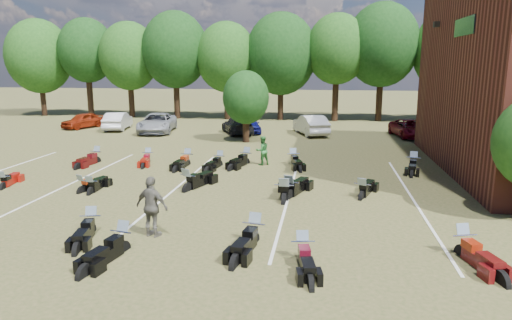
% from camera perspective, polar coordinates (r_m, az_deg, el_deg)
% --- Properties ---
extents(ground, '(160.00, 160.00, 0.00)m').
position_cam_1_polar(ground, '(16.72, -3.52, -6.81)').
color(ground, brown).
rests_on(ground, ground).
extents(car_0, '(2.80, 4.08, 1.29)m').
position_cam_1_polar(car_0, '(41.40, -20.80, 4.64)').
color(car_0, maroon).
rests_on(car_0, ground).
extents(car_1, '(2.37, 4.61, 1.45)m').
position_cam_1_polar(car_1, '(39.47, -16.89, 4.70)').
color(car_1, '#B7B6BA').
rests_on(car_1, ground).
extents(car_2, '(3.38, 5.76, 1.50)m').
position_cam_1_polar(car_2, '(37.15, -12.26, 4.56)').
color(car_2, '#919299').
rests_on(car_2, ground).
extents(car_3, '(3.49, 4.80, 1.29)m').
position_cam_1_polar(car_3, '(35.57, -2.31, 4.33)').
color(car_3, black).
rests_on(car_3, ground).
extents(car_4, '(2.64, 4.06, 1.29)m').
position_cam_1_polar(car_4, '(36.16, -0.90, 4.46)').
color(car_4, '#0C0E57').
rests_on(car_4, ground).
extents(car_5, '(3.10, 4.91, 1.53)m').
position_cam_1_polar(car_5, '(35.37, 6.86, 4.41)').
color(car_5, beige).
rests_on(car_5, ground).
extents(car_6, '(2.92, 4.96, 1.29)m').
position_cam_1_polar(car_6, '(35.79, 18.77, 3.75)').
color(car_6, '#610512').
rests_on(car_6, ground).
extents(car_7, '(2.12, 4.61, 1.31)m').
position_cam_1_polar(car_7, '(35.41, 21.53, 3.48)').
color(car_7, '#3B3B40').
rests_on(car_7, ground).
extents(person_green, '(0.97, 0.93, 1.57)m').
position_cam_1_polar(person_green, '(24.53, 0.79, 1.20)').
color(person_green, '#296E2D').
rests_on(person_green, ground).
extents(person_grey, '(1.23, 0.77, 1.95)m').
position_cam_1_polar(person_grey, '(14.72, -12.87, -5.72)').
color(person_grey, '#57534A').
rests_on(person_grey, ground).
extents(motorcycle_2, '(1.12, 2.38, 1.27)m').
position_cam_1_polar(motorcycle_2, '(14.10, -16.36, -10.96)').
color(motorcycle_2, black).
rests_on(motorcycle_2, ground).
extents(motorcycle_3, '(1.16, 2.28, 1.22)m').
position_cam_1_polar(motorcycle_3, '(15.83, -19.83, -8.62)').
color(motorcycle_3, black).
rests_on(motorcycle_3, ground).
extents(motorcycle_4, '(1.11, 2.44, 1.31)m').
position_cam_1_polar(motorcycle_4, '(14.13, -0.25, -10.39)').
color(motorcycle_4, black).
rests_on(motorcycle_4, ground).
extents(motorcycle_5, '(1.04, 2.21, 1.18)m').
position_cam_1_polar(motorcycle_5, '(13.05, 5.82, -12.44)').
color(motorcycle_5, black).
rests_on(motorcycle_5, ground).
extents(motorcycle_6, '(1.36, 2.45, 1.30)m').
position_cam_1_polar(motorcycle_6, '(14.52, 24.39, -10.90)').
color(motorcycle_6, '#4E0B0C').
rests_on(motorcycle_6, ground).
extents(motorcycle_7, '(1.04, 2.10, 1.12)m').
position_cam_1_polar(motorcycle_7, '(22.86, -29.02, -3.16)').
color(motorcycle_7, maroon).
rests_on(motorcycle_7, ground).
extents(motorcycle_8, '(1.25, 2.10, 1.12)m').
position_cam_1_polar(motorcycle_8, '(20.80, -20.85, -3.81)').
color(motorcycle_8, black).
rests_on(motorcycle_8, ground).
extents(motorcycle_9, '(0.74, 2.05, 1.12)m').
position_cam_1_polar(motorcycle_9, '(20.45, -19.93, -4.00)').
color(motorcycle_9, black).
rests_on(motorcycle_9, ground).
extents(motorcycle_10, '(1.60, 2.62, 1.39)m').
position_cam_1_polar(motorcycle_10, '(19.90, -8.49, -3.83)').
color(motorcycle_10, black).
rests_on(motorcycle_10, ground).
extents(motorcycle_11, '(0.82, 2.53, 1.41)m').
position_cam_1_polar(motorcycle_11, '(18.14, 3.51, -5.29)').
color(motorcycle_11, black).
rests_on(motorcycle_11, ground).
extents(motorcycle_12, '(1.40, 2.33, 1.24)m').
position_cam_1_polar(motorcycle_12, '(19.04, 13.06, -4.74)').
color(motorcycle_12, black).
rests_on(motorcycle_12, ground).
extents(motorcycle_13, '(1.55, 2.59, 1.38)m').
position_cam_1_polar(motorcycle_13, '(18.69, 4.20, -4.78)').
color(motorcycle_13, black).
rests_on(motorcycle_13, ground).
extents(motorcycle_14, '(0.98, 2.34, 1.26)m').
position_cam_1_polar(motorcycle_14, '(26.74, -19.29, -0.30)').
color(motorcycle_14, '#3D0809').
rests_on(motorcycle_14, ground).
extents(motorcycle_15, '(1.01, 2.10, 1.13)m').
position_cam_1_polar(motorcycle_15, '(25.97, -13.31, -0.29)').
color(motorcycle_15, maroon).
rests_on(motorcycle_15, ground).
extents(motorcycle_16, '(1.05, 2.16, 1.16)m').
position_cam_1_polar(motorcycle_16, '(24.43, -4.58, -0.77)').
color(motorcycle_16, black).
rests_on(motorcycle_16, ground).
extents(motorcycle_17, '(0.89, 2.30, 1.25)m').
position_cam_1_polar(motorcycle_17, '(24.87, -8.58, -0.64)').
color(motorcycle_17, black).
rests_on(motorcycle_17, ground).
extents(motorcycle_18, '(1.39, 2.42, 1.29)m').
position_cam_1_polar(motorcycle_18, '(24.86, -1.26, -0.51)').
color(motorcycle_18, black).
rests_on(motorcycle_18, ground).
extents(motorcycle_19, '(1.29, 2.35, 1.25)m').
position_cam_1_polar(motorcycle_19, '(24.75, 4.67, -0.60)').
color(motorcycle_19, black).
rests_on(motorcycle_19, ground).
extents(motorcycle_20, '(1.20, 2.42, 1.29)m').
position_cam_1_polar(motorcycle_20, '(24.95, 19.00, -1.13)').
color(motorcycle_20, black).
rests_on(motorcycle_20, ground).
extents(tree_line, '(56.00, 6.00, 9.79)m').
position_cam_1_polar(tree_line, '(44.69, 3.03, 13.17)').
color(tree_line, black).
rests_on(tree_line, ground).
extents(young_tree_midfield, '(3.20, 3.20, 4.70)m').
position_cam_1_polar(young_tree_midfield, '(31.51, -1.27, 7.82)').
color(young_tree_midfield, black).
rests_on(young_tree_midfield, ground).
extents(parking_lines, '(20.10, 14.00, 0.01)m').
position_cam_1_polar(parking_lines, '(20.26, -10.08, -3.59)').
color(parking_lines, silver).
rests_on(parking_lines, ground).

